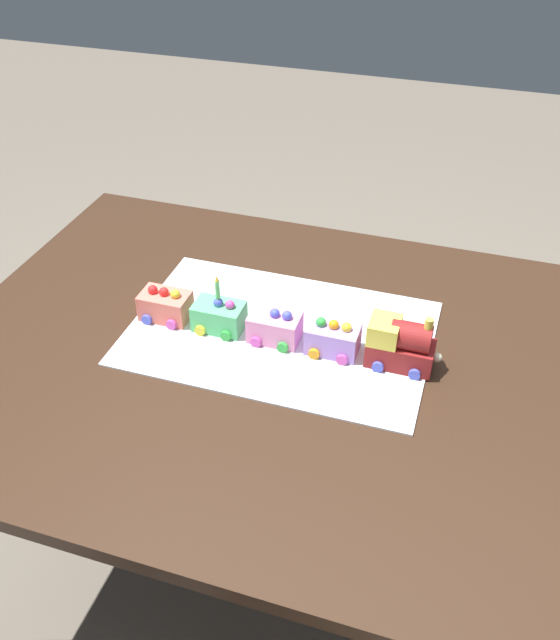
# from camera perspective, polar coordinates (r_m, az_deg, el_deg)

# --- Properties ---
(ground_plane) EXTENTS (8.00, 8.00, 0.00)m
(ground_plane) POSITION_cam_1_polar(r_m,az_deg,el_deg) (1.89, 1.01, -20.35)
(ground_plane) COLOR #6B6054
(dining_table) EXTENTS (1.40, 1.00, 0.74)m
(dining_table) POSITION_cam_1_polar(r_m,az_deg,el_deg) (1.40, 1.29, -6.37)
(dining_table) COLOR #382316
(dining_table) RESTS_ON ground
(cake_board) EXTENTS (0.60, 0.40, 0.00)m
(cake_board) POSITION_cam_1_polar(r_m,az_deg,el_deg) (1.38, 0.00, -1.06)
(cake_board) COLOR silver
(cake_board) RESTS_ON dining_table
(cake_locomotive) EXTENTS (0.14, 0.08, 0.12)m
(cake_locomotive) POSITION_cam_1_polar(r_m,az_deg,el_deg) (1.29, 10.01, -1.99)
(cake_locomotive) COLOR maroon
(cake_locomotive) RESTS_ON cake_board
(cake_car_gondola_lavender) EXTENTS (0.10, 0.08, 0.07)m
(cake_car_gondola_lavender) POSITION_cam_1_polar(r_m,az_deg,el_deg) (1.32, 4.43, -1.52)
(cake_car_gondola_lavender) COLOR #AD84E0
(cake_car_gondola_lavender) RESTS_ON cake_board
(cake_car_caboose_bubblegum) EXTENTS (0.10, 0.08, 0.07)m
(cake_car_caboose_bubblegum) POSITION_cam_1_polar(r_m,az_deg,el_deg) (1.34, -0.42, -0.59)
(cake_car_caboose_bubblegum) COLOR pink
(cake_car_caboose_bubblegum) RESTS_ON cake_board
(cake_car_flatbed_mint_green) EXTENTS (0.10, 0.08, 0.07)m
(cake_car_flatbed_mint_green) POSITION_cam_1_polar(r_m,az_deg,el_deg) (1.38, -5.09, 0.34)
(cake_car_flatbed_mint_green) COLOR #59CC7A
(cake_car_flatbed_mint_green) RESTS_ON cake_board
(cake_car_tanker_coral) EXTENTS (0.10, 0.08, 0.07)m
(cake_car_tanker_coral) POSITION_cam_1_polar(r_m,az_deg,el_deg) (1.42, -9.52, 1.23)
(cake_car_tanker_coral) COLOR #F27260
(cake_car_tanker_coral) RESTS_ON cake_board
(birthday_candle) EXTENTS (0.01, 0.01, 0.05)m
(birthday_candle) POSITION_cam_1_polar(r_m,az_deg,el_deg) (1.34, -5.24, 2.70)
(birthday_candle) COLOR #66D872
(birthday_candle) RESTS_ON cake_car_flatbed_mint_green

